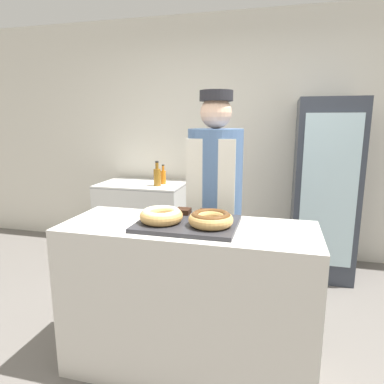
{
  "coord_description": "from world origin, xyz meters",
  "views": [
    {
      "loc": [
        0.5,
        -1.84,
        1.54
      ],
      "look_at": [
        0.0,
        0.1,
        1.12
      ],
      "focal_mm": 32.0,
      "sensor_mm": 36.0,
      "label": 1
    }
  ],
  "objects_px": {
    "donut_light_glaze": "(161,215)",
    "brownie_back_left": "(183,211)",
    "serving_tray": "(188,224)",
    "bottle_amber": "(157,176)",
    "beverage_fridge": "(324,189)",
    "donut_chocolate_glaze": "(211,218)",
    "bottle_orange": "(163,176)",
    "brownie_back_right": "(206,213)",
    "baker_person": "(215,204)",
    "chest_freezer": "(143,218)"
  },
  "relations": [
    {
      "from": "chest_freezer",
      "to": "serving_tray",
      "type": "bearing_deg",
      "value": -59.74
    },
    {
      "from": "serving_tray",
      "to": "beverage_fridge",
      "type": "relative_size",
      "value": 0.33
    },
    {
      "from": "donut_light_glaze",
      "to": "brownie_back_right",
      "type": "xyz_separation_m",
      "value": [
        0.22,
        0.21,
        -0.03
      ]
    },
    {
      "from": "serving_tray",
      "to": "bottle_amber",
      "type": "height_order",
      "value": "bottle_amber"
    },
    {
      "from": "donut_light_glaze",
      "to": "bottle_amber",
      "type": "distance_m",
      "value": 1.8
    },
    {
      "from": "serving_tray",
      "to": "beverage_fridge",
      "type": "xyz_separation_m",
      "value": [
        0.94,
        1.72,
        -0.08
      ]
    },
    {
      "from": "donut_chocolate_glaze",
      "to": "baker_person",
      "type": "distance_m",
      "value": 0.71
    },
    {
      "from": "brownie_back_right",
      "to": "bottle_orange",
      "type": "xyz_separation_m",
      "value": [
        -0.84,
        1.59,
        -0.05
      ]
    },
    {
      "from": "donut_light_glaze",
      "to": "donut_chocolate_glaze",
      "type": "relative_size",
      "value": 1.0
    },
    {
      "from": "brownie_back_right",
      "to": "bottle_amber",
      "type": "xyz_separation_m",
      "value": [
        -0.86,
        1.47,
        -0.03
      ]
    },
    {
      "from": "brownie_back_right",
      "to": "bottle_amber",
      "type": "relative_size",
      "value": 0.33
    },
    {
      "from": "bottle_orange",
      "to": "chest_freezer",
      "type": "bearing_deg",
      "value": -174.13
    },
    {
      "from": "brownie_back_right",
      "to": "baker_person",
      "type": "bearing_deg",
      "value": 94.4
    },
    {
      "from": "brownie_back_left",
      "to": "bottle_amber",
      "type": "xyz_separation_m",
      "value": [
        -0.72,
        1.47,
        -0.03
      ]
    },
    {
      "from": "bottle_orange",
      "to": "baker_person",
      "type": "bearing_deg",
      "value": -54.21
    },
    {
      "from": "donut_chocolate_glaze",
      "to": "bottle_orange",
      "type": "height_order",
      "value": "bottle_orange"
    },
    {
      "from": "serving_tray",
      "to": "donut_chocolate_glaze",
      "type": "relative_size",
      "value": 2.29
    },
    {
      "from": "brownie_back_left",
      "to": "baker_person",
      "type": "xyz_separation_m",
      "value": [
        0.11,
        0.48,
        -0.06
      ]
    },
    {
      "from": "donut_light_glaze",
      "to": "baker_person",
      "type": "distance_m",
      "value": 0.72
    },
    {
      "from": "baker_person",
      "to": "beverage_fridge",
      "type": "relative_size",
      "value": 1.0
    },
    {
      "from": "serving_tray",
      "to": "bottle_amber",
      "type": "bearing_deg",
      "value": 115.86
    },
    {
      "from": "serving_tray",
      "to": "brownie_back_right",
      "type": "bearing_deg",
      "value": 65.55
    },
    {
      "from": "serving_tray",
      "to": "bottle_amber",
      "type": "xyz_separation_m",
      "value": [
        -0.79,
        1.63,
        -0.01
      ]
    },
    {
      "from": "brownie_back_left",
      "to": "chest_freezer",
      "type": "distance_m",
      "value": 1.91
    },
    {
      "from": "baker_person",
      "to": "bottle_orange",
      "type": "distance_m",
      "value": 1.37
    },
    {
      "from": "donut_chocolate_glaze",
      "to": "bottle_amber",
      "type": "xyz_separation_m",
      "value": [
        -0.94,
        1.67,
        -0.06
      ]
    },
    {
      "from": "serving_tray",
      "to": "donut_chocolate_glaze",
      "type": "distance_m",
      "value": 0.16
    },
    {
      "from": "brownie_back_right",
      "to": "bottle_orange",
      "type": "distance_m",
      "value": 1.8
    },
    {
      "from": "beverage_fridge",
      "to": "donut_light_glaze",
      "type": "bearing_deg",
      "value": -121.54
    },
    {
      "from": "donut_light_glaze",
      "to": "beverage_fridge",
      "type": "xyz_separation_m",
      "value": [
        1.09,
        1.77,
        -0.13
      ]
    },
    {
      "from": "bottle_amber",
      "to": "chest_freezer",
      "type": "bearing_deg",
      "value": 155.28
    },
    {
      "from": "chest_freezer",
      "to": "bottle_amber",
      "type": "xyz_separation_m",
      "value": [
        0.22,
        -0.1,
        0.52
      ]
    },
    {
      "from": "serving_tray",
      "to": "baker_person",
      "type": "distance_m",
      "value": 0.65
    },
    {
      "from": "serving_tray",
      "to": "chest_freezer",
      "type": "bearing_deg",
      "value": 120.26
    },
    {
      "from": "bottle_orange",
      "to": "bottle_amber",
      "type": "distance_m",
      "value": 0.13
    },
    {
      "from": "beverage_fridge",
      "to": "brownie_back_right",
      "type": "bearing_deg",
      "value": -119.03
    },
    {
      "from": "baker_person",
      "to": "donut_chocolate_glaze",
      "type": "bearing_deg",
      "value": -81.03
    },
    {
      "from": "beverage_fridge",
      "to": "bottle_amber",
      "type": "relative_size",
      "value": 6.48
    },
    {
      "from": "brownie_back_left",
      "to": "bottle_orange",
      "type": "relative_size",
      "value": 0.41
    },
    {
      "from": "serving_tray",
      "to": "chest_freezer",
      "type": "xyz_separation_m",
      "value": [
        -1.01,
        1.73,
        -0.53
      ]
    },
    {
      "from": "serving_tray",
      "to": "beverage_fridge",
      "type": "distance_m",
      "value": 1.97
    },
    {
      "from": "baker_person",
      "to": "bottle_amber",
      "type": "bearing_deg",
      "value": 130.03
    },
    {
      "from": "brownie_back_right",
      "to": "bottle_amber",
      "type": "bearing_deg",
      "value": 120.48
    },
    {
      "from": "bottle_orange",
      "to": "serving_tray",
      "type": "bearing_deg",
      "value": -66.49
    },
    {
      "from": "serving_tray",
      "to": "donut_chocolate_glaze",
      "type": "xyz_separation_m",
      "value": [
        0.15,
        -0.05,
        0.05
      ]
    },
    {
      "from": "bottle_amber",
      "to": "brownie_back_right",
      "type": "bearing_deg",
      "value": -59.52
    },
    {
      "from": "donut_light_glaze",
      "to": "brownie_back_left",
      "type": "relative_size",
      "value": 2.84
    },
    {
      "from": "brownie_back_right",
      "to": "baker_person",
      "type": "distance_m",
      "value": 0.49
    },
    {
      "from": "serving_tray",
      "to": "brownie_back_left",
      "type": "xyz_separation_m",
      "value": [
        -0.07,
        0.16,
        0.03
      ]
    },
    {
      "from": "beverage_fridge",
      "to": "bottle_amber",
      "type": "height_order",
      "value": "beverage_fridge"
    }
  ]
}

